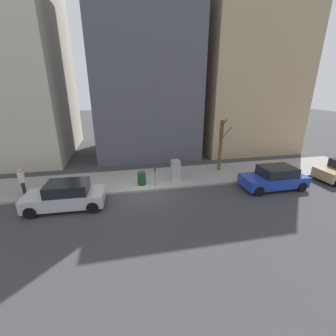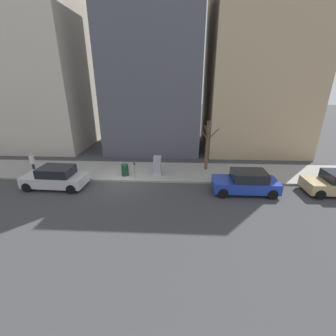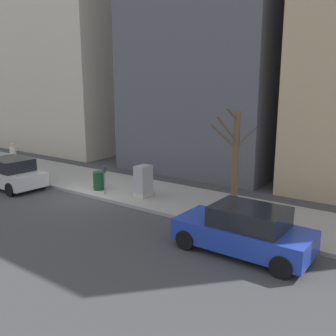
{
  "view_description": "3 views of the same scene",
  "coord_description": "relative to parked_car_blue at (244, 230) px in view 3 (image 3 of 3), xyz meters",
  "views": [
    {
      "loc": [
        -13.26,
        1.16,
        6.38
      ],
      "look_at": [
        0.76,
        -1.83,
        1.26
      ],
      "focal_mm": 24.0,
      "sensor_mm": 36.0,
      "label": 1
    },
    {
      "loc": [
        -14.95,
        -4.18,
        7.01
      ],
      "look_at": [
        0.86,
        -3.35,
        0.84
      ],
      "focal_mm": 24.0,
      "sensor_mm": 36.0,
      "label": 2
    },
    {
      "loc": [
        -11.36,
        -13.11,
        5.1
      ],
      "look_at": [
        1.75,
        -3.56,
        1.53
      ],
      "focal_mm": 40.0,
      "sensor_mm": 36.0,
      "label": 3
    }
  ],
  "objects": [
    {
      "name": "sidewalk",
      "position": [
        3.2,
        8.63,
        -0.66
      ],
      "size": [
        4.0,
        36.0,
        0.15
      ],
      "primitive_type": "cube",
      "color": "gray",
      "rests_on": "ground"
    },
    {
      "name": "parked_car_silver",
      "position": [
        0.1,
        13.01,
        0.0
      ],
      "size": [
        2.04,
        4.26,
        1.52
      ],
      "rotation": [
        0.0,
        0.0,
        -0.03
      ],
      "color": "#B7B7BC",
      "rests_on": "ground"
    },
    {
      "name": "bare_tree",
      "position": [
        3.77,
        2.22,
        1.51
      ],
      "size": [
        1.19,
        1.55,
        4.16
      ],
      "color": "brown",
      "rests_on": "sidewalk"
    },
    {
      "name": "parking_meter",
      "position": [
        1.65,
        7.74,
        0.24
      ],
      "size": [
        0.14,
        0.1,
        1.35
      ],
      "color": "slate",
      "rests_on": "sidewalk"
    },
    {
      "name": "parked_car_blue",
      "position": [
        0.0,
        0.0,
        0.0
      ],
      "size": [
        1.92,
        4.2,
        1.52
      ],
      "rotation": [
        0.0,
        0.0,
        0.0
      ],
      "color": "#1E389E",
      "rests_on": "ground"
    },
    {
      "name": "office_block_center",
      "position": [
        11.35,
        7.23,
        7.98
      ],
      "size": [
        9.3,
        9.3,
        17.43
      ],
      "primitive_type": "cube",
      "color": "#4C4C56",
      "rests_on": "ground"
    },
    {
      "name": "utility_box",
      "position": [
        2.5,
        6.13,
        0.11
      ],
      "size": [
        0.83,
        0.61,
        1.43
      ],
      "color": "#A8A399",
      "rests_on": "sidewalk"
    },
    {
      "name": "pedestrian_near_meter",
      "position": [
        2.12,
        15.86,
        0.35
      ],
      "size": [
        0.36,
        0.36,
        1.66
      ],
      "rotation": [
        0.0,
        0.0,
        3.71
      ],
      "color": "#1E1E2D",
      "rests_on": "sidewalk"
    },
    {
      "name": "trash_bin",
      "position": [
        2.1,
        8.6,
        -0.14
      ],
      "size": [
        0.56,
        0.56,
        0.9
      ],
      "primitive_type": "cylinder",
      "color": "#14381E",
      "rests_on": "sidewalk"
    },
    {
      "name": "ground_plane",
      "position": [
        1.2,
        8.63,
        -0.74
      ],
      "size": [
        120.0,
        120.0,
        0.0
      ],
      "primitive_type": "plane",
      "color": "#38383A"
    }
  ]
}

